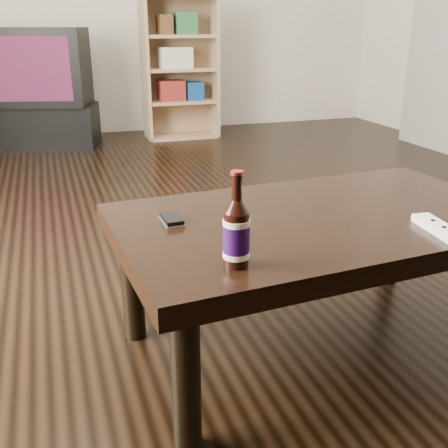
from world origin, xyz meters
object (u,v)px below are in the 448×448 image
object	(u,v)px
bookshelf	(179,66)
coffee_table	(320,233)
remote	(439,228)
tv_stand	(43,126)
phone	(172,220)
tv	(36,67)
beer_bottle	(236,234)

from	to	relation	value
bookshelf	coffee_table	world-z (taller)	bookshelf
remote	coffee_table	bearing A→B (deg)	142.07
tv_stand	phone	xyz separation A→B (m)	(0.34, -3.35, 0.28)
tv_stand	tv	xyz separation A→B (m)	(-0.00, -0.00, 0.48)
tv_stand	tv	distance (m)	0.48
coffee_table	phone	world-z (taller)	phone
bookshelf	beer_bottle	world-z (taller)	bookshelf
bookshelf	coffee_table	bearing A→B (deg)	-96.74
phone	tv	bearing A→B (deg)	94.48
tv	coffee_table	xyz separation A→B (m)	(0.77, -3.43, -0.27)
phone	bookshelf	bearing A→B (deg)	74.24
tv	phone	bearing A→B (deg)	-68.92
bookshelf	tv_stand	bearing A→B (deg)	-177.47
coffee_table	beer_bottle	world-z (taller)	beer_bottle
bookshelf	remote	distance (m)	3.71
phone	remote	distance (m)	0.74
tv	beer_bottle	bearing A→B (deg)	-68.26
beer_bottle	phone	world-z (taller)	beer_bottle
tv_stand	tv	bearing A→B (deg)	-90.00
tv	remote	world-z (taller)	tv
tv_stand	remote	bearing A→B (deg)	-59.26
tv_stand	phone	bearing A→B (deg)	-68.93
phone	tv_stand	bearing A→B (deg)	94.47
tv	remote	size ratio (longest dim) A/B	4.66
tv	coffee_table	bearing A→B (deg)	-61.92
remote	bookshelf	bearing A→B (deg)	93.63
coffee_table	bookshelf	bearing A→B (deg)	82.77
tv_stand	remote	xyz separation A→B (m)	(1.01, -3.66, 0.28)
beer_bottle	phone	bearing A→B (deg)	102.95
coffee_table	tv	bearing A→B (deg)	102.74
bookshelf	phone	xyz separation A→B (m)	(-0.88, -3.39, -0.18)
tv	bookshelf	distance (m)	1.22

